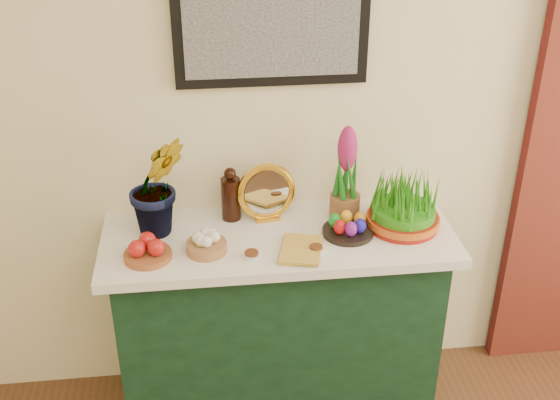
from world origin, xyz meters
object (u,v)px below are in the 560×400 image
Objects in this scene: book at (281,248)px; wheatgrass_sabzeh at (404,204)px; sideboard at (279,326)px; hyacinth_green at (156,170)px; mirror at (266,193)px.

wheatgrass_sabzeh is at bearing 27.79° from book.
sideboard is 6.37× the size of book.
wheatgrass_sabzeh is at bearing -18.96° from hyacinth_green.
mirror reaches higher than wheatgrass_sabzeh.
mirror is at bearing 110.77° from book.
hyacinth_green is at bearing 171.11° from book.
hyacinth_green is at bearing 171.32° from sideboard.
wheatgrass_sabzeh is at bearing -0.41° from sideboard.
hyacinth_green is at bearing 175.61° from wheatgrass_sabzeh.
hyacinth_green is 0.98m from wheatgrass_sabzeh.
mirror is (0.43, 0.06, -0.16)m from hyacinth_green.
book is (0.45, -0.20, -0.26)m from hyacinth_green.
book is 0.53m from wheatgrass_sabzeh.
book is (-0.01, -0.13, 0.48)m from sideboard.
mirror is 0.55m from wheatgrass_sabzeh.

